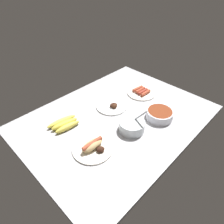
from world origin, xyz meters
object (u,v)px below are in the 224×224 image
object	(u,v)px
bowl_chili	(160,114)
banana_bunch	(64,124)
plate_sausages	(141,92)
plate_hotdog_assembled	(93,147)
bowl_coleslaw	(132,125)
plate_grilled_meat	(112,106)

from	to	relation	value
bowl_chili	banana_bunch	bearing A→B (deg)	142.27
bowl_chili	plate_sausages	bearing A→B (deg)	60.34
bowl_chili	plate_hotdog_assembled	distance (cm)	48.86
bowl_chili	bowl_coleslaw	size ratio (longest dim) A/B	1.08
plate_sausages	bowl_coleslaw	distance (cm)	41.61
banana_bunch	plate_grilled_meat	distance (cm)	35.39
bowl_chili	plate_hotdog_assembled	xyz separation A→B (cm)	(-47.70, 10.49, -1.18)
bowl_chili	plate_hotdog_assembled	world-z (taller)	same
bowl_chili	plate_grilled_meat	distance (cm)	32.85
bowl_chili	bowl_coleslaw	distance (cm)	21.91
banana_bunch	plate_hotdog_assembled	size ratio (longest dim) A/B	0.86
banana_bunch	plate_hotdog_assembled	bearing A→B (deg)	-89.97
plate_hotdog_assembled	bowl_coleslaw	xyz separation A→B (cm)	(26.46, -5.15, 1.69)
banana_bunch	plate_hotdog_assembled	xyz separation A→B (cm)	(0.02, -26.44, 0.01)
plate_grilled_meat	banana_bunch	bearing A→B (deg)	168.83
plate_sausages	plate_grilled_meat	xyz separation A→B (cm)	(-27.82, 4.09, -0.25)
bowl_chili	plate_grilled_meat	bearing A→B (deg)	113.40
banana_bunch	plate_sausages	world-z (taller)	banana_bunch
plate_hotdog_assembled	plate_grilled_meat	xyz separation A→B (cm)	(34.69, 19.59, -1.06)
plate_sausages	plate_hotdog_assembled	xyz separation A→B (cm)	(-62.50, -15.49, 0.80)
plate_grilled_meat	bowl_coleslaw	distance (cm)	26.21
bowl_chili	plate_hotdog_assembled	bearing A→B (deg)	167.60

